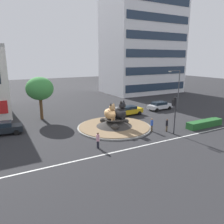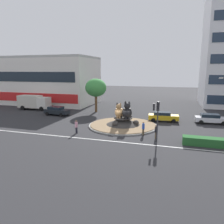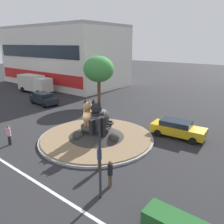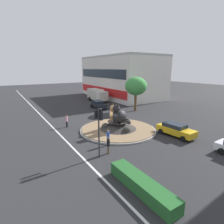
{
  "view_description": "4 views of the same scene",
  "coord_description": "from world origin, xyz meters",
  "px_view_note": "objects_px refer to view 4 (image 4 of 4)",
  "views": [
    {
      "loc": [
        -13.86,
        -24.92,
        9.17
      ],
      "look_at": [
        -0.69,
        -0.63,
        2.41
      ],
      "focal_mm": 35.42,
      "sensor_mm": 36.0,
      "label": 1
    },
    {
      "loc": [
        7.27,
        -29.67,
        8.0
      ],
      "look_at": [
        -1.48,
        -0.64,
        2.13
      ],
      "focal_mm": 34.59,
      "sensor_mm": 36.0,
      "label": 2
    },
    {
      "loc": [
        12.14,
        -13.32,
        8.08
      ],
      "look_at": [
        1.09,
        0.81,
        2.49
      ],
      "focal_mm": 35.69,
      "sensor_mm": 36.0,
      "label": 3
    },
    {
      "loc": [
        19.11,
        -12.87,
        8.03
      ],
      "look_at": [
        -2.03,
        0.35,
        2.02
      ],
      "focal_mm": 29.4,
      "sensor_mm": 36.0,
      "label": 4
    }
  ],
  "objects_px": {
    "parked_car_right": "(98,104)",
    "delivery_box_truck": "(97,95)",
    "cat_statue_calico": "(116,114)",
    "broadleaf_tree_behind_island": "(136,86)",
    "pedestrian_blue_shirt": "(108,137)",
    "cat_statue_black": "(119,115)",
    "pedestrian_pink_shirt": "(67,121)",
    "traffic_light_mast": "(99,122)",
    "shophouse_block": "(121,77)",
    "pedestrian_black_shirt": "(108,145)",
    "sedan_on_far_lane": "(176,129)"
  },
  "relations": [
    {
      "from": "shophouse_block",
      "to": "delivery_box_truck",
      "type": "height_order",
      "value": "shophouse_block"
    },
    {
      "from": "shophouse_block",
      "to": "pedestrian_black_shirt",
      "type": "height_order",
      "value": "shophouse_block"
    },
    {
      "from": "traffic_light_mast",
      "to": "delivery_box_truck",
      "type": "height_order",
      "value": "traffic_light_mast"
    },
    {
      "from": "pedestrian_blue_shirt",
      "to": "pedestrian_pink_shirt",
      "type": "xyz_separation_m",
      "value": [
        -8.37,
        -1.68,
        -0.01
      ]
    },
    {
      "from": "broadleaf_tree_behind_island",
      "to": "pedestrian_black_shirt",
      "type": "height_order",
      "value": "broadleaf_tree_behind_island"
    },
    {
      "from": "pedestrian_black_shirt",
      "to": "broadleaf_tree_behind_island",
      "type": "bearing_deg",
      "value": 85.94
    },
    {
      "from": "sedan_on_far_lane",
      "to": "parked_car_right",
      "type": "relative_size",
      "value": 1.03
    },
    {
      "from": "parked_car_right",
      "to": "delivery_box_truck",
      "type": "xyz_separation_m",
      "value": [
        -7.52,
        3.68,
        0.79
      ]
    },
    {
      "from": "cat_statue_calico",
      "to": "pedestrian_black_shirt",
      "type": "bearing_deg",
      "value": 44.13
    },
    {
      "from": "pedestrian_blue_shirt",
      "to": "sedan_on_far_lane",
      "type": "xyz_separation_m",
      "value": [
        1.89,
        8.37,
        -0.12
      ]
    },
    {
      "from": "shophouse_block",
      "to": "delivery_box_truck",
      "type": "relative_size",
      "value": 3.68
    },
    {
      "from": "delivery_box_truck",
      "to": "sedan_on_far_lane",
      "type": "bearing_deg",
      "value": -7.79
    },
    {
      "from": "pedestrian_black_shirt",
      "to": "pedestrian_blue_shirt",
      "type": "bearing_deg",
      "value": 102.74
    },
    {
      "from": "shophouse_block",
      "to": "parked_car_right",
      "type": "distance_m",
      "value": 17.33
    },
    {
      "from": "pedestrian_pink_shirt",
      "to": "delivery_box_truck",
      "type": "relative_size",
      "value": 0.26
    },
    {
      "from": "shophouse_block",
      "to": "sedan_on_far_lane",
      "type": "relative_size",
      "value": 5.15
    },
    {
      "from": "broadleaf_tree_behind_island",
      "to": "pedestrian_pink_shirt",
      "type": "height_order",
      "value": "broadleaf_tree_behind_island"
    },
    {
      "from": "cat_statue_calico",
      "to": "parked_car_right",
      "type": "relative_size",
      "value": 0.51
    },
    {
      "from": "shophouse_block",
      "to": "cat_statue_black",
      "type": "bearing_deg",
      "value": -34.9
    },
    {
      "from": "cat_statue_black",
      "to": "sedan_on_far_lane",
      "type": "xyz_separation_m",
      "value": [
        4.74,
        5.07,
        -1.41
      ]
    },
    {
      "from": "broadleaf_tree_behind_island",
      "to": "parked_car_right",
      "type": "height_order",
      "value": "broadleaf_tree_behind_island"
    },
    {
      "from": "pedestrian_black_shirt",
      "to": "delivery_box_truck",
      "type": "bearing_deg",
      "value": 107.38
    },
    {
      "from": "cat_statue_black",
      "to": "pedestrian_pink_shirt",
      "type": "height_order",
      "value": "cat_statue_black"
    },
    {
      "from": "pedestrian_black_shirt",
      "to": "delivery_box_truck",
      "type": "xyz_separation_m",
      "value": [
        -26.07,
        12.41,
        0.71
      ]
    },
    {
      "from": "broadleaf_tree_behind_island",
      "to": "traffic_light_mast",
      "type": "bearing_deg",
      "value": -48.66
    },
    {
      "from": "cat_statue_calico",
      "to": "cat_statue_black",
      "type": "distance_m",
      "value": 1.28
    },
    {
      "from": "broadleaf_tree_behind_island",
      "to": "pedestrian_blue_shirt",
      "type": "height_order",
      "value": "broadleaf_tree_behind_island"
    },
    {
      "from": "cat_statue_black",
      "to": "parked_car_right",
      "type": "height_order",
      "value": "cat_statue_black"
    },
    {
      "from": "traffic_light_mast",
      "to": "broadleaf_tree_behind_island",
      "type": "height_order",
      "value": "broadleaf_tree_behind_island"
    },
    {
      "from": "cat_statue_black",
      "to": "shophouse_block",
      "type": "distance_m",
      "value": 30.33
    },
    {
      "from": "cat_statue_calico",
      "to": "shophouse_block",
      "type": "xyz_separation_m",
      "value": [
        -23.44,
        17.0,
        3.48
      ]
    },
    {
      "from": "cat_statue_calico",
      "to": "sedan_on_far_lane",
      "type": "xyz_separation_m",
      "value": [
        5.98,
        4.77,
        -1.3
      ]
    },
    {
      "from": "shophouse_block",
      "to": "delivery_box_truck",
      "type": "bearing_deg",
      "value": -71.09
    },
    {
      "from": "shophouse_block",
      "to": "pedestrian_pink_shirt",
      "type": "bearing_deg",
      "value": -49.19
    },
    {
      "from": "broadleaf_tree_behind_island",
      "to": "sedan_on_far_lane",
      "type": "xyz_separation_m",
      "value": [
        13.09,
        -4.4,
        -3.89
      ]
    },
    {
      "from": "cat_statue_black",
      "to": "parked_car_right",
      "type": "bearing_deg",
      "value": -122.68
    },
    {
      "from": "pedestrian_blue_shirt",
      "to": "cat_statue_black",
      "type": "bearing_deg",
      "value": 145.06
    },
    {
      "from": "delivery_box_truck",
      "to": "shophouse_block",
      "type": "bearing_deg",
      "value": 107.68
    },
    {
      "from": "cat_statue_calico",
      "to": "broadleaf_tree_behind_island",
      "type": "distance_m",
      "value": 11.89
    },
    {
      "from": "cat_statue_calico",
      "to": "shophouse_block",
      "type": "relative_size",
      "value": 0.1
    },
    {
      "from": "cat_statue_calico",
      "to": "broadleaf_tree_behind_island",
      "type": "relative_size",
      "value": 0.37
    },
    {
      "from": "pedestrian_black_shirt",
      "to": "shophouse_block",
      "type": "bearing_deg",
      "value": 96.38
    },
    {
      "from": "pedestrian_pink_shirt",
      "to": "sedan_on_far_lane",
      "type": "bearing_deg",
      "value": -176.07
    },
    {
      "from": "cat_statue_calico",
      "to": "broadleaf_tree_behind_island",
      "type": "height_order",
      "value": "broadleaf_tree_behind_island"
    },
    {
      "from": "cat_statue_calico",
      "to": "cat_statue_black",
      "type": "height_order",
      "value": "cat_statue_black"
    },
    {
      "from": "shophouse_block",
      "to": "broadleaf_tree_behind_island",
      "type": "xyz_separation_m",
      "value": [
        16.34,
        -7.83,
        -0.89
      ]
    },
    {
      "from": "pedestrian_black_shirt",
      "to": "parked_car_right",
      "type": "relative_size",
      "value": 0.36
    },
    {
      "from": "traffic_light_mast",
      "to": "delivery_box_truck",
      "type": "xyz_separation_m",
      "value": [
        -26.18,
        13.41,
        -1.76
      ]
    },
    {
      "from": "pedestrian_pink_shirt",
      "to": "traffic_light_mast",
      "type": "bearing_deg",
      "value": 137.95
    },
    {
      "from": "cat_statue_black",
      "to": "pedestrian_pink_shirt",
      "type": "bearing_deg",
      "value": -63.04
    }
  ]
}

